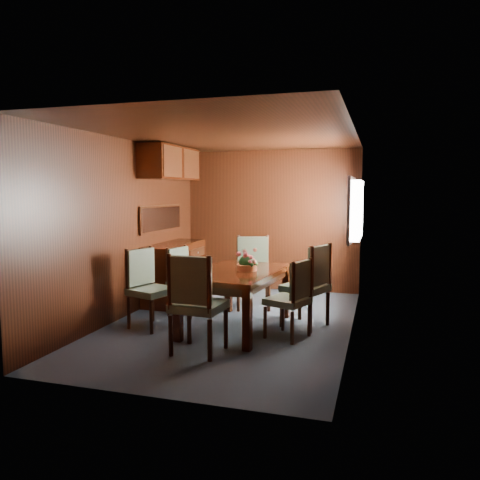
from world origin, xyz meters
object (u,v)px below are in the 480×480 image
(dining_table, at_px, (237,279))
(flower_centerpiece, at_px, (247,260))
(sideboard, at_px, (175,272))
(chair_head, at_px, (195,299))
(chair_left_near, at_px, (147,283))
(chair_right_near, at_px, (293,294))

(dining_table, height_order, flower_centerpiece, flower_centerpiece)
(sideboard, bearing_deg, chair_head, -60.65)
(sideboard, xyz_separation_m, dining_table, (1.37, -1.17, 0.18))
(chair_head, relative_size, flower_centerpiece, 3.93)
(dining_table, distance_m, chair_head, 1.03)
(chair_left_near, bearing_deg, flower_centerpiece, 120.50)
(chair_left_near, distance_m, chair_right_near, 1.84)
(dining_table, relative_size, chair_left_near, 1.65)
(chair_left_near, bearing_deg, chair_right_near, 109.17)
(dining_table, height_order, chair_left_near, chair_left_near)
(chair_right_near, bearing_deg, dining_table, 95.99)
(chair_left_near, height_order, chair_head, chair_head)
(dining_table, height_order, chair_head, chair_head)
(chair_left_near, bearing_deg, dining_table, 120.23)
(dining_table, bearing_deg, sideboard, 145.03)
(sideboard, relative_size, dining_table, 0.85)
(chair_left_near, xyz_separation_m, chair_head, (0.97, -0.78, 0.04))
(dining_table, distance_m, chair_right_near, 0.77)
(chair_right_near, bearing_deg, chair_left_near, 112.40)
(dining_table, xyz_separation_m, chair_right_near, (0.74, -0.20, -0.11))
(sideboard, relative_size, chair_left_near, 1.40)
(flower_centerpiece, bearing_deg, chair_left_near, -167.20)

